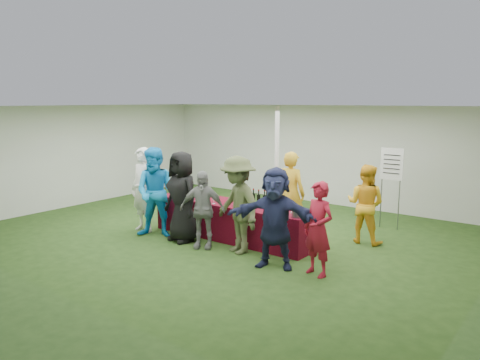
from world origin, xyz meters
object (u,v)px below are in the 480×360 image
Objects in this scene: wine_list_sign at (391,170)px; customer_5 at (275,218)px; customer_2 at (182,197)px; dump_bucket at (298,212)px; customer_3 at (202,210)px; customer_6 at (318,229)px; customer_0 at (143,190)px; staff_back at (365,204)px; serving_table at (232,221)px; customer_1 at (157,193)px; staff_pourer at (291,193)px; customer_4 at (238,205)px.

customer_5 is at bearing -101.05° from wine_list_sign.
wine_list_sign is 4.61m from customer_2.
customer_3 is (-1.75, -0.61, -0.08)m from dump_bucket.
customer_6 is at bearing 10.98° from customer_2.
customer_0 is 1.00× the size of customer_2.
dump_bucket is at bearing 67.59° from staff_back.
customer_0 is at bearing -159.42° from serving_table.
customer_1 reaches higher than serving_table.
customer_3 is at bearing -124.15° from wine_list_sign.
staff_pourer is 1.15× the size of customer_6.
serving_table is 2.71m from staff_back.
customer_5 is (-0.05, -0.67, 0.03)m from dump_bucket.
wine_list_sign is at bearing 77.42° from dump_bucket.
customer_6 is (2.46, 0.05, 0.02)m from customer_3.
customer_3 is at bearing 3.39° from customer_2.
customer_2 is 3.09m from customer_6.
serving_table is at bearing 132.30° from customer_5.
customer_4 is 1.17× the size of customer_6.
staff_back reaches higher than serving_table.
staff_back is 2.62m from customer_4.
customer_1 reaches higher than customer_0.
customer_1 is 1.03× the size of customer_4.
customer_1 is 2.96m from customer_5.
customer_4 is at bearing 15.41° from customer_2.
customer_1 is at bearing 159.98° from customer_5.
serving_table is 1.16m from customer_2.
wine_list_sign is at bearing 42.31° from customer_0.
customer_0 is (-1.89, -0.71, 0.54)m from serving_table.
staff_pourer is at bearing 50.85° from serving_table.
customer_1 is (0.55, -0.12, 0.02)m from customer_0.
customer_0 reaches higher than customer_6.
customer_4 is (1.35, 0.08, -0.00)m from customer_2.
staff_back is at bearing 107.68° from customer_6.
customer_2 reaches higher than customer_4.
staff_pourer is 2.05m from customer_5.
serving_table is 2.09m from customer_0.
customer_0 is at bearing -172.14° from dump_bucket.
staff_pourer is at bearing 60.63° from customer_2.
customer_1 is 1.27m from customer_3.
customer_6 is (1.74, -0.13, -0.14)m from customer_4.
customer_6 reaches higher than customer_3.
customer_5 is at bearing 7.47° from customer_4.
customer_0 is at bearing 149.30° from customer_3.
customer_0 is 1.18× the size of customer_6.
customer_1 is at bearing -8.78° from customer_0.
customer_0 is 0.98× the size of customer_1.
dump_bucket is at bearing 125.78° from staff_pourer.
customer_2 is at bearing -155.26° from customer_4.
staff_back is at bearing 29.76° from customer_0.
staff_pourer is 1.03× the size of customer_5.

